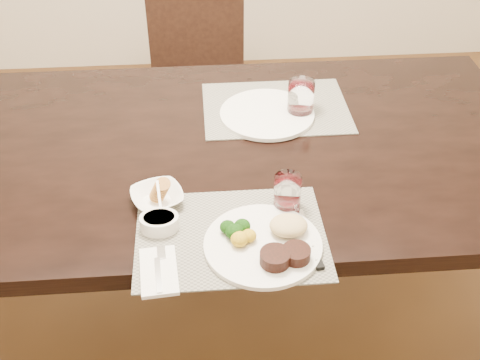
{
  "coord_description": "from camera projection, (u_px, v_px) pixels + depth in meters",
  "views": [
    {
      "loc": [
        -0.0,
        -1.45,
        1.76
      ],
      "look_at": [
        0.09,
        -0.26,
        0.82
      ],
      "focal_mm": 45.0,
      "sensor_mm": 36.0,
      "label": 1
    }
  ],
  "objects": [
    {
      "name": "napkin_fork",
      "position": [
        159.0,
        271.0,
        1.36
      ],
      "size": [
        0.09,
        0.15,
        0.01
      ],
      "rotation": [
        0.0,
        0.0,
        0.08
      ],
      "color": "white",
      "rests_on": "placemat_near"
    },
    {
      "name": "steak_knife",
      "position": [
        313.0,
        248.0,
        1.42
      ],
      "size": [
        0.04,
        0.21,
        0.01
      ],
      "rotation": [
        0.0,
        0.0,
        0.17
      ],
      "color": "white",
      "rests_on": "placemat_near"
    },
    {
      "name": "cracker_bowl",
      "position": [
        157.0,
        197.0,
        1.54
      ],
      "size": [
        0.17,
        0.17,
        0.06
      ],
      "rotation": [
        0.0,
        0.0,
        0.33
      ],
      "color": "white",
      "rests_on": "placemat_near"
    },
    {
      "name": "wine_glass_far",
      "position": [
        301.0,
        100.0,
        1.86
      ],
      "size": [
        0.08,
        0.08,
        0.11
      ],
      "rotation": [
        0.0,
        0.0,
        0.18
      ],
      "color": "silver",
      "rests_on": "placemat_far"
    },
    {
      "name": "dinner_plate",
      "position": [
        269.0,
        242.0,
        1.41
      ],
      "size": [
        0.28,
        0.28,
        0.05
      ],
      "rotation": [
        0.0,
        0.0,
        -0.26
      ],
      "color": "white",
      "rests_on": "placemat_near"
    },
    {
      "name": "placemat_far",
      "position": [
        276.0,
        108.0,
        1.93
      ],
      "size": [
        0.46,
        0.34,
        0.0
      ],
      "primitive_type": "cube",
      "color": "gray",
      "rests_on": "dining_table"
    },
    {
      "name": "ground_plane",
      "position": [
        210.0,
        311.0,
        2.23
      ],
      "size": [
        4.5,
        4.5,
        0.0
      ],
      "primitive_type": "plane",
      "color": "#402614",
      "rests_on": "ground"
    },
    {
      "name": "chair_far",
      "position": [
        198.0,
        70.0,
        2.65
      ],
      "size": [
        0.42,
        0.42,
        0.9
      ],
      "color": "black",
      "rests_on": "ground"
    },
    {
      "name": "placemat_near",
      "position": [
        231.0,
        236.0,
        1.46
      ],
      "size": [
        0.46,
        0.34,
        0.0
      ],
      "primitive_type": "cube",
      "color": "gray",
      "rests_on": "dining_table"
    },
    {
      "name": "far_plate",
      "position": [
        267.0,
        114.0,
        1.88
      ],
      "size": [
        0.3,
        0.3,
        0.01
      ],
      "primitive_type": "cylinder",
      "color": "white",
      "rests_on": "placemat_far"
    },
    {
      "name": "dining_table",
      "position": [
        203.0,
        168.0,
        1.81
      ],
      "size": [
        2.0,
        1.0,
        0.75
      ],
      "color": "black",
      "rests_on": "ground"
    },
    {
      "name": "wine_glass_near",
      "position": [
        287.0,
        194.0,
        1.51
      ],
      "size": [
        0.07,
        0.07,
        0.1
      ],
      "rotation": [
        0.0,
        0.0,
        0.3
      ],
      "color": "silver",
      "rests_on": "placemat_near"
    },
    {
      "name": "sauce_ramekin",
      "position": [
        159.0,
        222.0,
        1.46
      ],
      "size": [
        0.1,
        0.14,
        0.08
      ],
      "rotation": [
        0.0,
        0.0,
        0.12
      ],
      "color": "white",
      "rests_on": "placemat_near"
    }
  ]
}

